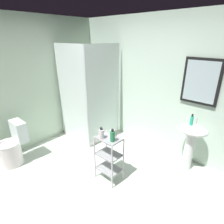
{
  "coord_description": "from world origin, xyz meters",
  "views": [
    {
      "loc": [
        1.65,
        -1.24,
        2.1
      ],
      "look_at": [
        -0.12,
        0.71,
        1.03
      ],
      "focal_mm": 29.45,
      "sensor_mm": 36.0,
      "label": 1
    }
  ],
  "objects": [
    {
      "name": "storage_cart",
      "position": [
        0.05,
        0.46,
        0.44
      ],
      "size": [
        0.38,
        0.28,
        0.74
      ],
      "color": "silver",
      "rests_on": "ground_plane"
    },
    {
      "name": "shower_stall",
      "position": [
        -1.21,
        1.18,
        0.46
      ],
      "size": [
        0.92,
        0.92,
        2.0
      ],
      "color": "white",
      "rests_on": "ground_plane"
    },
    {
      "name": "wall_back",
      "position": [
        0.01,
        1.85,
        1.25
      ],
      "size": [
        4.2,
        0.14,
        2.5
      ],
      "color": "silver",
      "rests_on": "ground_plane"
    },
    {
      "name": "body_wash_bottle_green",
      "position": [
        0.15,
        0.43,
        0.82
      ],
      "size": [
        0.07,
        0.07,
        0.19
      ],
      "color": "#2B8F55",
      "rests_on": "storage_cart"
    },
    {
      "name": "sink_faucet",
      "position": [
        0.86,
        1.64,
        0.86
      ],
      "size": [
        0.03,
        0.03,
        0.1
      ],
      "primitive_type": "cylinder",
      "color": "silver",
      "rests_on": "pedestal_sink"
    },
    {
      "name": "lotion_bottle_white",
      "position": [
        -0.02,
        0.38,
        0.82
      ],
      "size": [
        0.07,
        0.07,
        0.18
      ],
      "color": "white",
      "rests_on": "storage_cart"
    },
    {
      "name": "pedestal_sink",
      "position": [
        0.86,
        1.52,
        0.58
      ],
      "size": [
        0.46,
        0.37,
        0.81
      ],
      "color": "white",
      "rests_on": "ground_plane"
    },
    {
      "name": "wall_left",
      "position": [
        -1.85,
        0.0,
        1.25
      ],
      "size": [
        0.1,
        4.2,
        2.5
      ],
      "primitive_type": "cube",
      "color": "silver",
      "rests_on": "ground_plane"
    },
    {
      "name": "toilet",
      "position": [
        -1.48,
        -0.39,
        0.31
      ],
      "size": [
        0.37,
        0.49,
        0.76
      ],
      "color": "white",
      "rests_on": "ground_plane"
    },
    {
      "name": "ground_plane",
      "position": [
        0.0,
        0.0,
        -0.01
      ],
      "size": [
        4.2,
        4.2,
        0.02
      ],
      "primitive_type": "cube",
      "color": "silver"
    },
    {
      "name": "rinse_cup",
      "position": [
        0.06,
        0.53,
        0.79
      ],
      "size": [
        0.07,
        0.07,
        0.11
      ],
      "primitive_type": "cylinder",
      "color": "silver",
      "rests_on": "storage_cart"
    },
    {
      "name": "hand_soap_bottle",
      "position": [
        0.82,
        1.54,
        0.89
      ],
      "size": [
        0.05,
        0.05,
        0.19
      ],
      "color": "#2DBC99",
      "rests_on": "pedestal_sink"
    }
  ]
}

